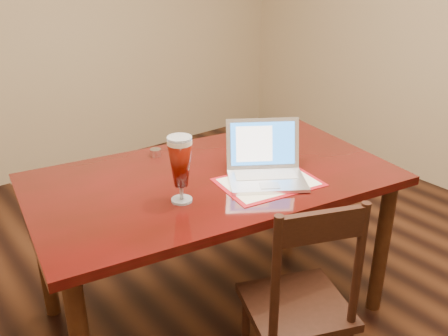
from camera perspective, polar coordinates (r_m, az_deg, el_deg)
ground at (r=2.91m, az=3.46°, el=-15.78°), size 5.00×5.00×0.00m
dining_table at (r=2.49m, az=-1.16°, el=-2.79°), size 1.91×1.27×1.13m
dining_chair at (r=2.21m, az=8.69°, el=-15.25°), size 0.55×0.53×1.00m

